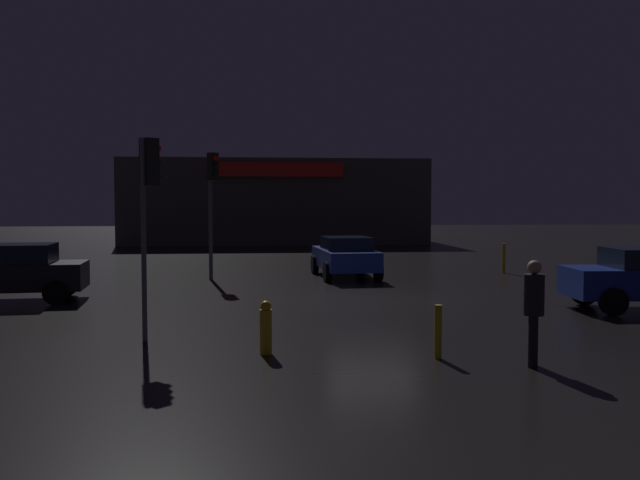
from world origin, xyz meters
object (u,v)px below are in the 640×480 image
at_px(traffic_signal_opposite, 212,188).
at_px(pedestrian, 534,304).
at_px(car_far, 15,272).
at_px(fire_hydrant, 266,328).
at_px(store_building, 274,202).
at_px(traffic_signal_main, 149,184).
at_px(car_crossing, 345,256).

bearing_deg(traffic_signal_opposite, pedestrian, -65.85).
bearing_deg(car_far, fire_hydrant, -47.42).
relative_size(store_building, fire_hydrant, 20.22).
distance_m(traffic_signal_main, car_far, 7.71).
distance_m(store_building, car_crossing, 23.02).
bearing_deg(car_crossing, pedestrian, -84.78).
xyz_separation_m(store_building, car_far, (-8.10, -27.84, -1.93)).
xyz_separation_m(car_crossing, pedestrian, (1.25, -13.70, 0.26)).
relative_size(traffic_signal_opposite, car_crossing, 1.03).
distance_m(pedestrian, fire_hydrant, 4.65).
bearing_deg(fire_hydrant, pedestrian, -17.51).
bearing_deg(fire_hydrant, store_building, 87.78).
height_order(car_far, pedestrian, pedestrian).
relative_size(traffic_signal_main, car_far, 1.01).
height_order(traffic_signal_main, traffic_signal_opposite, traffic_signal_opposite).
xyz_separation_m(traffic_signal_opposite, fire_hydrant, (1.58, -11.96, -2.72)).
distance_m(store_building, car_far, 29.06).
relative_size(traffic_signal_main, pedestrian, 2.24).
distance_m(traffic_signal_opposite, pedestrian, 14.79).
distance_m(car_far, pedestrian, 14.16).
bearing_deg(car_crossing, traffic_signal_opposite, -175.73).
bearing_deg(fire_hydrant, traffic_signal_opposite, 97.52).
bearing_deg(traffic_signal_opposite, car_far, -138.13).
distance_m(traffic_signal_opposite, car_crossing, 5.33).
bearing_deg(traffic_signal_main, store_building, 83.89).
xyz_separation_m(store_building, traffic_signal_opposite, (-2.94, -23.22, 0.47)).
relative_size(traffic_signal_main, fire_hydrant, 4.11).
xyz_separation_m(traffic_signal_opposite, pedestrian, (5.99, -13.35, -2.16)).
bearing_deg(store_building, car_far, -106.22).
height_order(traffic_signal_opposite, fire_hydrant, traffic_signal_opposite).
height_order(store_building, traffic_signal_main, store_building).
bearing_deg(car_far, car_crossing, 26.72).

